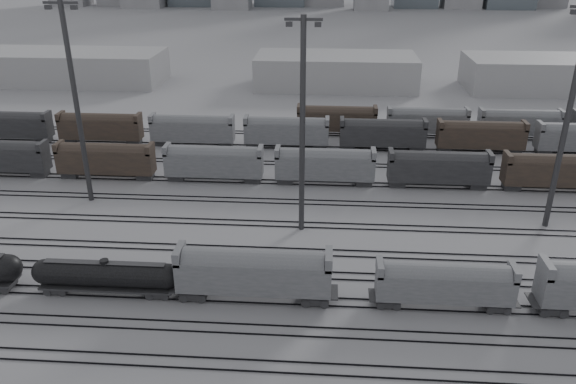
# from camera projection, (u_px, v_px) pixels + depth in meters

# --- Properties ---
(ground) EXTENTS (900.00, 900.00, 0.00)m
(ground) POSITION_uv_depth(u_px,v_px,m) (243.00, 304.00, 57.51)
(ground) COLOR #A2A2A6
(ground) RESTS_ON ground
(tracks) EXTENTS (220.00, 71.50, 0.16)m
(tracks) POSITION_uv_depth(u_px,v_px,m) (262.00, 225.00, 73.41)
(tracks) COLOR black
(tracks) RESTS_ON ground
(tank_car_b) EXTENTS (15.81, 2.63, 3.91)m
(tank_car_b) POSITION_uv_depth(u_px,v_px,m) (106.00, 275.00, 58.43)
(tank_car_b) COLOR #242427
(tank_car_b) RESTS_ON ground
(hopper_car_a) EXTENTS (15.86, 3.15, 5.67)m
(hopper_car_a) POSITION_uv_depth(u_px,v_px,m) (254.00, 270.00, 56.92)
(hopper_car_a) COLOR #242427
(hopper_car_a) RESTS_ON ground
(hopper_car_b) EXTENTS (13.68, 2.72, 4.89)m
(hopper_car_b) POSITION_uv_depth(u_px,v_px,m) (445.00, 282.00, 55.88)
(hopper_car_b) COLOR #242427
(hopper_car_b) RESTS_ON ground
(light_mast_b) EXTENTS (4.42, 0.71, 27.61)m
(light_mast_b) POSITION_uv_depth(u_px,v_px,m) (76.00, 100.00, 74.76)
(light_mast_b) COLOR #37373A
(light_mast_b) RESTS_ON ground
(light_mast_c) EXTENTS (4.27, 0.68, 26.69)m
(light_mast_c) POSITION_uv_depth(u_px,v_px,m) (302.00, 124.00, 66.84)
(light_mast_c) COLOR #37373A
(light_mast_c) RESTS_ON ground
(light_mast_d) EXTENTS (4.47, 0.72, 27.95)m
(light_mast_d) POSITION_uv_depth(u_px,v_px,m) (568.00, 116.00, 67.40)
(light_mast_d) COLOR #37373A
(light_mast_d) RESTS_ON ground
(bg_string_near) EXTENTS (151.00, 3.00, 5.60)m
(bg_string_near) POSITION_uv_depth(u_px,v_px,m) (325.00, 167.00, 84.97)
(bg_string_near) COLOR gray
(bg_string_near) RESTS_ON ground
(bg_string_mid) EXTENTS (151.00, 3.00, 5.60)m
(bg_string_mid) POSITION_uv_depth(u_px,v_px,m) (383.00, 135.00, 98.88)
(bg_string_mid) COLOR #242427
(bg_string_mid) RESTS_ON ground
(bg_string_far) EXTENTS (66.00, 3.00, 5.60)m
(bg_string_far) POSITION_uv_depth(u_px,v_px,m) (473.00, 123.00, 105.04)
(bg_string_far) COLOR #44352B
(bg_string_far) RESTS_ON ground
(warehouse_left) EXTENTS (50.00, 18.00, 8.00)m
(warehouse_left) POSITION_uv_depth(u_px,v_px,m) (67.00, 67.00, 146.19)
(warehouse_left) COLOR #A7A7AA
(warehouse_left) RESTS_ON ground
(warehouse_mid) EXTENTS (40.00, 18.00, 8.00)m
(warehouse_mid) POSITION_uv_depth(u_px,v_px,m) (336.00, 71.00, 141.67)
(warehouse_mid) COLOR #A7A7AA
(warehouse_mid) RESTS_ON ground
(warehouse_right) EXTENTS (35.00, 18.00, 8.00)m
(warehouse_right) POSITION_uv_depth(u_px,v_px,m) (538.00, 74.00, 138.45)
(warehouse_right) COLOR #A7A7AA
(warehouse_right) RESTS_ON ground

